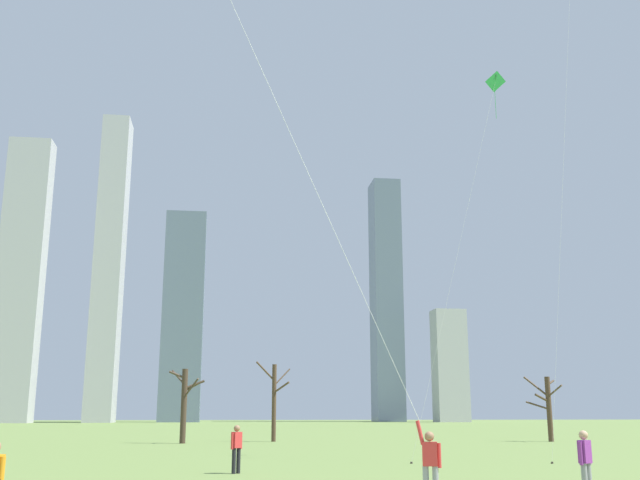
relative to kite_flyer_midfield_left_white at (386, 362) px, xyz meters
The scene contains 12 objects.
kite_flyer_midfield_left_white is the anchor object (origin of this frame).
bystander_strolling_midfield 5.43m from the kite_flyer_midfield_left_white, ahead, with size 0.42×0.36×1.62m.
bystander_watching_nearby 9.98m from the kite_flyer_midfield_left_white, 110.25° to the left, with size 0.40×0.38×1.62m.
distant_kite_drifting_right_green 21.20m from the kite_flyer_midfield_left_white, 59.40° to the left, with size 5.64×1.40×18.38m.
bare_tree_leftmost 37.55m from the kite_flyer_midfield_left_white, 90.25° to the left, with size 2.65×1.88×5.73m.
bare_tree_center 40.15m from the kite_flyer_midfield_left_white, 60.67° to the left, with size 2.45×2.60×4.68m.
bare_tree_left_of_center 35.71m from the kite_flyer_midfield_left_white, 100.50° to the left, with size 2.49×2.44×5.00m.
skyline_slender_spire 151.84m from the kite_flyer_midfield_left_white, 72.24° to the left, with size 7.05×5.66×24.72m.
skyline_squat_block 151.70m from the kite_flyer_midfield_left_white, 95.09° to the left, with size 9.01×5.87×46.80m.
skyline_mid_tower_left 149.41m from the kite_flyer_midfield_left_white, 108.31° to the left, with size 8.70×5.48×59.13m.
skyline_tall_tower 151.36m from the kite_flyer_midfield_left_white, 101.46° to the left, with size 5.83×7.76×67.06m.
skyline_mid_tower_right 162.13m from the kite_flyer_midfield_left_white, 77.49° to the left, with size 6.64×8.19×58.20m.
Camera 1 is at (-2.64, -14.54, 2.05)m, focal length 41.44 mm.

